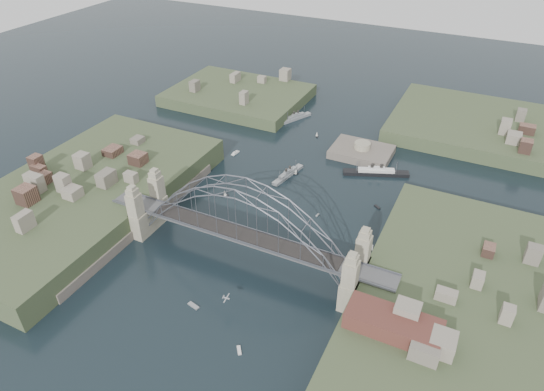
{
  "coord_description": "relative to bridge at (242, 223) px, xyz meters",
  "views": [
    {
      "loc": [
        51.0,
        -86.62,
        89.35
      ],
      "look_at": [
        0.0,
        18.0,
        10.0
      ],
      "focal_mm": 31.78,
      "sensor_mm": 36.0,
      "label": 1
    }
  ],
  "objects": [
    {
      "name": "headland_ne",
      "position": [
        50.0,
        110.0,
        -11.57
      ],
      "size": [
        70.0,
        55.0,
        9.5
      ],
      "primitive_type": "cube",
      "color": "#3B492B",
      "rests_on": "ground"
    },
    {
      "name": "aeroplane",
      "position": [
        5.58,
        -18.67,
        -7.76
      ],
      "size": [
        1.73,
        3.2,
        0.46
      ],
      "color": "#B7B9BE"
    },
    {
      "name": "small_boat_d",
      "position": [
        26.65,
        39.76,
        -12.17
      ],
      "size": [
        2.4,
        2.0,
        0.45
      ],
      "color": "silver",
      "rests_on": "ground"
    },
    {
      "name": "shore_west",
      "position": [
        -57.32,
        0.0,
        -10.35
      ],
      "size": [
        50.5,
        90.0,
        12.0
      ],
      "color": "#3B492B",
      "rests_on": "ground"
    },
    {
      "name": "naval_cruiser_far",
      "position": [
        -22.71,
        87.98,
        -11.51
      ],
      "size": [
        8.74,
        14.91,
        5.25
      ],
      "color": "gray",
      "rests_on": "ground"
    },
    {
      "name": "small_boat_a",
      "position": [
        -20.24,
        24.1,
        -11.46
      ],
      "size": [
        2.43,
        2.08,
        2.38
      ],
      "color": "silver",
      "rests_on": "ground"
    },
    {
      "name": "bridge",
      "position": [
        0.0,
        0.0,
        0.0
      ],
      "size": [
        84.0,
        13.8,
        24.6
      ],
      "color": "#505052",
      "rests_on": "ground"
    },
    {
      "name": "small_boat_f",
      "position": [
        -4.66,
        46.82,
        -11.33
      ],
      "size": [
        1.56,
        1.68,
        2.38
      ],
      "color": "silver",
      "rests_on": "ground"
    },
    {
      "name": "headland_nw",
      "position": [
        -55.0,
        95.0,
        -11.82
      ],
      "size": [
        60.0,
        45.0,
        9.0
      ],
      "primitive_type": "cube",
      "color": "#3B492B",
      "rests_on": "ground"
    },
    {
      "name": "small_boat_c",
      "position": [
        -2.57,
        -20.91,
        -12.17
      ],
      "size": [
        3.33,
        1.76,
        0.45
      ],
      "color": "silver",
      "rests_on": "ground"
    },
    {
      "name": "wharf_shed",
      "position": [
        44.0,
        -14.0,
        -2.32
      ],
      "size": [
        20.0,
        8.0,
        4.0
      ],
      "primitive_type": "cube",
      "color": "#592D26",
      "rests_on": "shore_east"
    },
    {
      "name": "small_boat_h",
      "position": [
        -8.65,
        76.89,
        -11.41
      ],
      "size": [
        1.6,
        2.23,
        2.38
      ],
      "color": "silver",
      "rests_on": "ground"
    },
    {
      "name": "ground",
      "position": [
        0.0,
        0.0,
        -12.32
      ],
      "size": [
        500.0,
        500.0,
        0.0
      ],
      "primitive_type": "plane",
      "color": "black",
      "rests_on": "ground"
    },
    {
      "name": "shore_east",
      "position": [
        57.32,
        0.0,
        -10.35
      ],
      "size": [
        50.5,
        90.0,
        12.0
      ],
      "color": "#3B492B",
      "rests_on": "ground"
    },
    {
      "name": "small_boat_b",
      "position": [
        11.15,
        27.4,
        -12.17
      ],
      "size": [
        0.75,
        1.64,
        0.45
      ],
      "color": "silver",
      "rests_on": "ground"
    },
    {
      "name": "small_boat_i",
      "position": [
        30.73,
        19.65,
        -12.17
      ],
      "size": [
        1.3,
        2.43,
        0.45
      ],
      "color": "silver",
      "rests_on": "ground"
    },
    {
      "name": "small_boat_e",
      "position": [
        -31.25,
        50.48,
        -12.05
      ],
      "size": [
        1.69,
        4.01,
        1.43
      ],
      "color": "silver",
      "rests_on": "ground"
    },
    {
      "name": "ocean_liner",
      "position": [
        20.68,
        59.04,
        -11.45
      ],
      "size": [
        22.44,
        11.44,
        5.63
      ],
      "color": "black",
      "rests_on": "ground"
    },
    {
      "name": "fort_island",
      "position": [
        12.0,
        70.0,
        -12.66
      ],
      "size": [
        22.0,
        16.0,
        9.4
      ],
      "color": "#60574D",
      "rests_on": "ground"
    },
    {
      "name": "naval_cruiser_near",
      "position": [
        -6.71,
        44.52,
        -11.58
      ],
      "size": [
        5.2,
        16.03,
        4.78
      ],
      "color": "gray",
      "rests_on": "ground"
    },
    {
      "name": "small_boat_g",
      "position": [
        14.01,
        -27.54,
        -12.17
      ],
      "size": [
        2.08,
        2.41,
        0.45
      ],
      "color": "silver",
      "rests_on": "ground"
    }
  ]
}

